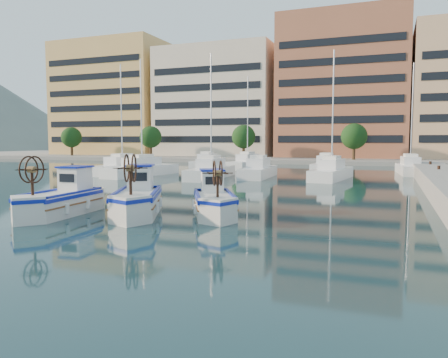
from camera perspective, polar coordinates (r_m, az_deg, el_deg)
ground at (r=19.67m, az=-7.73°, el=-5.26°), size 300.00×300.00×0.00m
waterfront at (r=82.38m, az=21.05°, el=9.97°), size 180.00×40.00×25.60m
yacht_marina at (r=46.30m, az=5.72°, el=1.31°), size 39.08×24.12×11.50m
fishing_boat_a at (r=22.00m, az=-20.39°, el=-2.36°), size 2.20×4.66×2.86m
fishing_boat_b at (r=21.08m, az=-11.23°, el=-2.39°), size 3.59×4.88×2.94m
fishing_boat_c at (r=20.53m, az=-1.32°, el=-2.71°), size 3.40×4.42×2.67m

